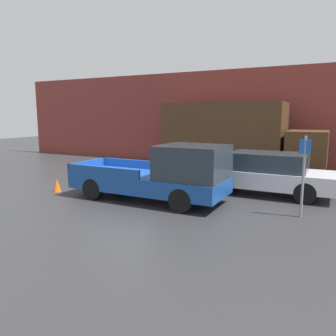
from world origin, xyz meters
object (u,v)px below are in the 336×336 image
car (265,173)px  parking_sign (304,172)px  delivery_truck (234,136)px  traffic_cone (57,185)px  pickup_truck (163,175)px

car → parking_sign: 2.88m
delivery_truck → traffic_cone: size_ratio=15.52×
delivery_truck → parking_sign: delivery_truck is taller
car → traffic_cone: (-7.17, -3.30, -0.54)m
delivery_truck → traffic_cone: delivery_truck is taller
delivery_truck → traffic_cone: (-4.79, -7.28, -1.63)m
parking_sign → traffic_cone: 8.77m
parking_sign → traffic_cone: bearing=-174.1°
delivery_truck → car: bearing=-59.2°
traffic_cone → pickup_truck: bearing=8.1°
pickup_truck → delivery_truck: (0.49, 6.67, 0.97)m
pickup_truck → parking_sign: bearing=3.7°
pickup_truck → car: pickup_truck is taller
delivery_truck → pickup_truck: bearing=-94.2°
parking_sign → car: bearing=121.8°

